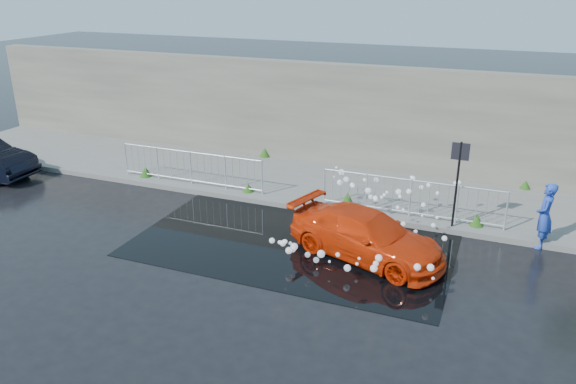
% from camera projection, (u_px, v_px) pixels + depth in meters
% --- Properties ---
extents(ground, '(90.00, 90.00, 0.00)m').
position_uv_depth(ground, '(262.00, 254.00, 13.88)').
color(ground, black).
rests_on(ground, ground).
extents(pavement, '(30.00, 4.00, 0.15)m').
position_uv_depth(pavement, '(325.00, 185.00, 18.18)').
color(pavement, '#605F5B').
rests_on(pavement, ground).
extents(curb, '(30.00, 0.25, 0.16)m').
position_uv_depth(curb, '(304.00, 207.00, 16.45)').
color(curb, '#605F5B').
rests_on(curb, ground).
extents(retaining_wall, '(30.00, 0.60, 3.50)m').
position_uv_depth(retaining_wall, '(347.00, 116.00, 19.42)').
color(retaining_wall, '#575149').
rests_on(retaining_wall, pavement).
extents(puddle, '(8.00, 5.00, 0.01)m').
position_uv_depth(puddle, '(295.00, 241.00, 14.57)').
color(puddle, black).
rests_on(puddle, ground).
extents(sign_post, '(0.45, 0.06, 2.50)m').
position_uv_depth(sign_post, '(458.00, 171.00, 14.48)').
color(sign_post, black).
rests_on(sign_post, ground).
extents(railing_left, '(5.05, 0.05, 1.10)m').
position_uv_depth(railing_left, '(191.00, 167.00, 17.91)').
color(railing_left, silver).
rests_on(railing_left, pavement).
extents(railing_right, '(5.05, 0.05, 1.10)m').
position_uv_depth(railing_right, '(410.00, 197.00, 15.47)').
color(railing_right, silver).
rests_on(railing_right, pavement).
extents(weeds, '(12.17, 3.93, 0.44)m').
position_uv_depth(weeds, '(316.00, 184.00, 17.61)').
color(weeds, '#164211').
rests_on(weeds, pavement).
extents(water_spray, '(3.65, 5.59, 1.12)m').
position_uv_depth(water_spray, '(368.00, 218.00, 14.17)').
color(water_spray, white).
rests_on(water_spray, ground).
extents(red_car, '(4.26, 2.74, 1.15)m').
position_uv_depth(red_car, '(366.00, 235.00, 13.55)').
color(red_car, red).
rests_on(red_car, ground).
extents(person, '(0.46, 0.65, 1.71)m').
position_uv_depth(person, '(545.00, 216.00, 13.95)').
color(person, '#2240AC').
rests_on(person, ground).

